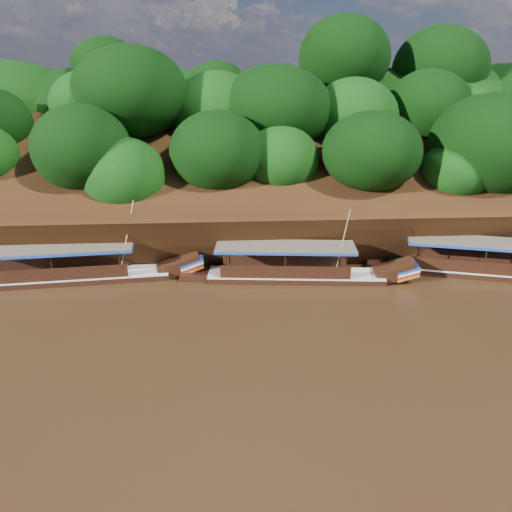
{
  "coord_description": "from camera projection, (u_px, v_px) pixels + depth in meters",
  "views": [
    {
      "loc": [
        -4.06,
        -21.4,
        12.31
      ],
      "look_at": [
        -2.23,
        7.0,
        1.83
      ],
      "focal_mm": 35.0,
      "sensor_mm": 36.0,
      "label": 1
    }
  ],
  "objects": [
    {
      "name": "riverbank",
      "position": [
        269.0,
        195.0,
        45.17
      ],
      "size": [
        120.0,
        30.06,
        19.4
      ],
      "color": "black",
      "rests_on": "ground"
    },
    {
      "name": "boat_2",
      "position": [
        82.0,
        272.0,
        31.32
      ],
      "size": [
        14.57,
        3.34,
        5.38
      ],
      "rotation": [
        0.0,
        0.0,
        0.1
      ],
      "color": "black",
      "rests_on": "ground"
    },
    {
      "name": "boat_1",
      "position": [
        306.0,
        272.0,
        31.42
      ],
      "size": [
        13.18,
        3.22,
        5.28
      ],
      "rotation": [
        0.0,
        0.0,
        -0.1
      ],
      "color": "black",
      "rests_on": "ground"
    },
    {
      "name": "reeds",
      "position": [
        245.0,
        257.0,
        33.03
      ],
      "size": [
        50.42,
        2.29,
        1.82
      ],
      "color": "#1B5E17",
      "rests_on": "ground"
    },
    {
      "name": "boat_0",
      "position": [
        505.0,
        269.0,
        31.83
      ],
      "size": [
        14.09,
        5.78,
        5.73
      ],
      "rotation": [
        0.0,
        0.0,
        -0.29
      ],
      "color": "black",
      "rests_on": "ground"
    },
    {
      "name": "ground",
      "position": [
        310.0,
        339.0,
        24.55
      ],
      "size": [
        160.0,
        160.0,
        0.0
      ],
      "primitive_type": "plane",
      "color": "black",
      "rests_on": "ground"
    }
  ]
}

